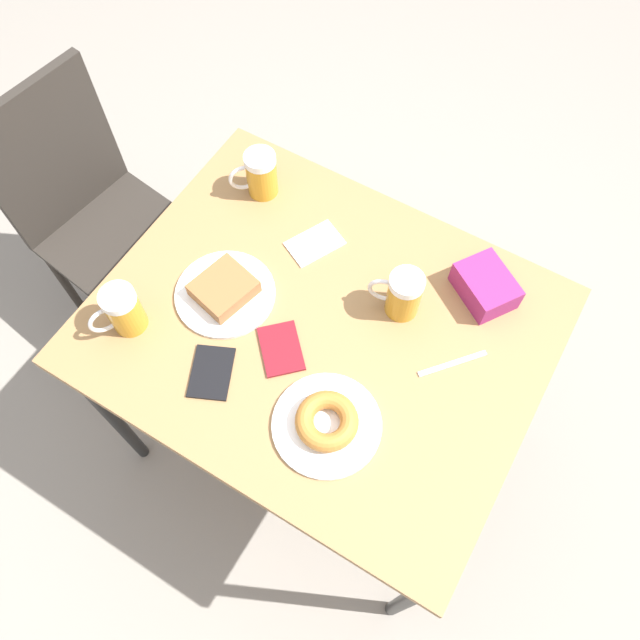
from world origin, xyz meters
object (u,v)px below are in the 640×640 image
(fork, at_px, (453,364))
(chair, at_px, (87,201))
(beer_mug_center, at_px, (260,174))
(passport_near_edge, at_px, (281,349))
(passport_far_edge, at_px, (211,372))
(beer_mug_right, at_px, (123,310))
(napkin_folded, at_px, (315,243))
(beer_mug_left, at_px, (403,294))
(plate_with_donut, at_px, (327,423))
(blue_pouch, at_px, (485,286))
(plate_with_cake, at_px, (225,291))

(fork, bearing_deg, chair, 88.37)
(chair, bearing_deg, beer_mug_center, -66.05)
(passport_near_edge, height_order, passport_far_edge, same)
(beer_mug_right, bearing_deg, napkin_folded, -31.57)
(beer_mug_left, relative_size, passport_far_edge, 0.84)
(beer_mug_left, distance_m, beer_mug_right, 0.63)
(beer_mug_center, distance_m, passport_far_edge, 0.53)
(chair, relative_size, plate_with_donut, 3.97)
(fork, xyz_separation_m, blue_pouch, (0.20, 0.02, 0.03))
(plate_with_cake, xyz_separation_m, passport_far_edge, (-0.18, -0.09, -0.01))
(passport_far_edge, bearing_deg, plate_with_cake, 26.02)
(plate_with_cake, bearing_deg, passport_far_edge, -153.98)
(passport_near_edge, bearing_deg, passport_far_edge, 141.59)
(chair, xyz_separation_m, fork, (-0.03, -1.19, 0.23))
(chair, bearing_deg, beer_mug_left, -80.37)
(napkin_folded, bearing_deg, beer_mug_left, -101.46)
(chair, height_order, blue_pouch, chair)
(napkin_folded, height_order, passport_far_edge, passport_far_edge)
(plate_with_cake, bearing_deg, blue_pouch, -58.83)
(beer_mug_left, distance_m, beer_mug_center, 0.48)
(beer_mug_center, distance_m, blue_pouch, 0.62)
(beer_mug_right, bearing_deg, passport_near_edge, -69.79)
(beer_mug_center, relative_size, passport_far_edge, 0.84)
(plate_with_cake, bearing_deg, plate_with_donut, -112.71)
(plate_with_donut, distance_m, passport_near_edge, 0.21)
(fork, bearing_deg, beer_mug_left, 68.21)
(beer_mug_right, relative_size, fork, 0.95)
(plate_with_cake, bearing_deg, napkin_folded, -24.57)
(plate_with_cake, height_order, napkin_folded, plate_with_cake)
(beer_mug_center, relative_size, beer_mug_right, 1.00)
(plate_with_cake, distance_m, beer_mug_center, 0.33)
(plate_with_cake, bearing_deg, fork, -78.18)
(blue_pouch, bearing_deg, chair, 98.19)
(plate_with_donut, distance_m, fork, 0.32)
(beer_mug_left, height_order, beer_mug_center, same)
(beer_mug_center, bearing_deg, passport_near_edge, -141.44)
(plate_with_cake, relative_size, blue_pouch, 1.35)
(fork, bearing_deg, passport_far_edge, 123.13)
(passport_far_edge, bearing_deg, beer_mug_right, 88.87)
(passport_near_edge, bearing_deg, plate_with_donut, -119.45)
(passport_near_edge, relative_size, passport_far_edge, 1.00)
(chair, distance_m, blue_pouch, 1.21)
(plate_with_cake, height_order, fork, plate_with_cake)
(fork, xyz_separation_m, passport_near_edge, (-0.17, 0.35, 0.00))
(napkin_folded, xyz_separation_m, blue_pouch, (0.08, -0.41, 0.03))
(beer_mug_center, height_order, beer_mug_right, same)
(chair, xyz_separation_m, passport_near_edge, (-0.20, -0.84, 0.23))
(plate_with_donut, distance_m, passport_far_edge, 0.28)
(napkin_folded, bearing_deg, plate_with_donut, -145.88)
(napkin_folded, relative_size, passport_near_edge, 1.03)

